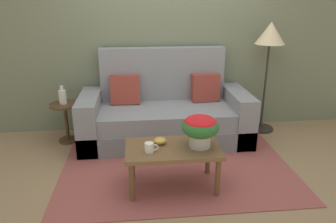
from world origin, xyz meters
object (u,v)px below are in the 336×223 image
at_px(side_table, 66,115).
at_px(potted_plant, 200,127).
at_px(couch, 165,115).
at_px(snack_bowl, 160,141).
at_px(coffee_mug, 150,148).
at_px(floor_lamp, 270,42).
at_px(coffee_table, 173,153).
at_px(table_vase, 63,96).

height_order(side_table, potted_plant, potted_plant).
height_order(couch, snack_bowl, couch).
distance_m(potted_plant, coffee_mug, 0.51).
distance_m(couch, side_table, 1.28).
distance_m(floor_lamp, potted_plant, 1.89).
bearing_deg(coffee_mug, couch, 78.29).
relative_size(coffee_table, floor_lamp, 0.61).
height_order(couch, coffee_table, couch).
bearing_deg(snack_bowl, couch, 82.14).
distance_m(coffee_table, table_vase, 1.77).
height_order(floor_lamp, table_vase, floor_lamp).
relative_size(side_table, coffee_mug, 4.02).
distance_m(couch, table_vase, 1.32).
relative_size(coffee_table, snack_bowl, 7.27).
height_order(side_table, floor_lamp, floor_lamp).
bearing_deg(side_table, couch, -2.07).
height_order(coffee_mug, table_vase, table_vase).
distance_m(couch, coffee_mug, 1.28).
height_order(coffee_table, potted_plant, potted_plant).
bearing_deg(couch, coffee_table, -91.55).
relative_size(coffee_table, table_vase, 3.88).
bearing_deg(floor_lamp, potted_plant, -131.15).
bearing_deg(couch, snack_bowl, -97.86).
xyz_separation_m(potted_plant, snack_bowl, (-0.38, 0.10, -0.16)).
relative_size(couch, coffee_mug, 16.58).
bearing_deg(coffee_mug, table_vase, 128.65).
height_order(snack_bowl, table_vase, table_vase).
bearing_deg(potted_plant, coffee_table, 177.23).
bearing_deg(coffee_table, coffee_mug, -160.35).
distance_m(coffee_mug, table_vase, 1.66).
relative_size(couch, snack_bowl, 17.15).
distance_m(floor_lamp, table_vase, 2.77).
height_order(coffee_table, side_table, side_table).
distance_m(potted_plant, snack_bowl, 0.42).
bearing_deg(floor_lamp, couch, -173.12).
bearing_deg(potted_plant, snack_bowl, 165.38).
xyz_separation_m(potted_plant, table_vase, (-1.52, 1.23, -0.02)).
xyz_separation_m(coffee_mug, snack_bowl, (0.11, 0.17, -0.01)).
bearing_deg(snack_bowl, table_vase, 135.43).
xyz_separation_m(side_table, coffee_mug, (1.02, -1.29, 0.12)).
relative_size(snack_bowl, table_vase, 0.53).
distance_m(side_table, potted_plant, 1.96).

